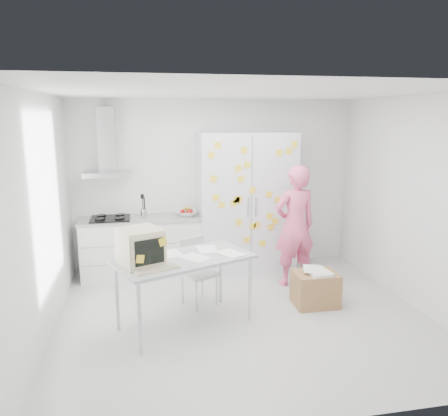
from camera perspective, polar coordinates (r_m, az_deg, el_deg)
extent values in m
cube|color=silver|center=(5.60, 2.42, -14.02)|extent=(4.50, 4.00, 0.02)
cube|color=white|center=(7.08, -1.21, 3.06)|extent=(4.50, 0.02, 2.70)
cube|color=white|center=(5.13, -22.70, -1.25)|extent=(0.02, 4.00, 2.70)
cube|color=white|center=(6.08, 23.67, 0.59)|extent=(0.02, 4.00, 2.70)
cube|color=white|center=(5.05, 2.70, 14.89)|extent=(4.50, 4.00, 0.02)
cube|color=white|center=(6.89, -10.66, -5.16)|extent=(1.80, 0.60, 0.88)
cube|color=gray|center=(6.56, -10.69, -4.76)|extent=(1.76, 0.01, 0.01)
cube|color=gray|center=(6.65, -10.60, -7.07)|extent=(1.76, 0.01, 0.01)
cube|color=#9E9E99|center=(6.77, -10.81, -1.44)|extent=(1.84, 0.63, 0.04)
cube|color=black|center=(6.78, -14.62, -1.37)|extent=(0.58, 0.50, 0.03)
cylinder|color=black|center=(6.67, -15.90, -1.40)|extent=(0.14, 0.14, 0.02)
cylinder|color=black|center=(6.65, -13.49, -1.31)|extent=(0.14, 0.14, 0.02)
cylinder|color=black|center=(6.91, -15.73, -0.95)|extent=(0.14, 0.14, 0.02)
cylinder|color=black|center=(6.89, -13.41, -0.86)|extent=(0.14, 0.14, 0.02)
cylinder|color=silver|center=(6.75, -10.42, -0.68)|extent=(0.10, 0.10, 0.14)
cylinder|color=black|center=(6.74, -10.58, 0.17)|extent=(0.01, 0.01, 0.30)
cylinder|color=black|center=(6.72, -10.30, 0.14)|extent=(0.01, 0.01, 0.30)
cylinder|color=black|center=(6.75, -10.41, 0.19)|extent=(0.01, 0.01, 0.30)
cube|color=black|center=(6.71, -10.63, 1.50)|extent=(0.05, 0.01, 0.07)
imported|color=white|center=(6.80, -4.92, -0.72)|extent=(0.31, 0.31, 0.08)
sphere|color=#B2140F|center=(6.80, -5.45, -0.49)|extent=(0.08, 0.08, 0.08)
sphere|color=#B2140F|center=(6.74, -4.63, -0.58)|extent=(0.08, 0.08, 0.08)
sphere|color=#B2140F|center=(6.84, -4.38, -0.41)|extent=(0.08, 0.08, 0.08)
cylinder|color=yellow|center=(6.80, -5.12, -0.10)|extent=(0.09, 0.17, 0.10)
cylinder|color=yellow|center=(6.80, -4.91, -0.09)|extent=(0.04, 0.17, 0.10)
cylinder|color=yellow|center=(6.80, -4.70, -0.09)|extent=(0.08, 0.17, 0.10)
cube|color=silver|center=(6.72, -14.90, 4.34)|extent=(0.70, 0.48, 0.07)
cube|color=silver|center=(6.79, -15.05, 8.65)|extent=(0.26, 0.24, 0.95)
cube|color=silver|center=(6.90, 2.94, 0.71)|extent=(1.50, 0.65, 2.20)
cube|color=slate|center=(6.59, 3.63, 0.16)|extent=(0.01, 0.01, 2.16)
cube|color=silver|center=(6.56, 3.14, 0.12)|extent=(0.02, 0.02, 0.30)
cube|color=silver|center=(6.59, 4.15, 0.16)|extent=(0.02, 0.02, 0.30)
cube|color=yellow|center=(6.59, 7.23, 7.16)|extent=(0.10, 0.00, 0.10)
cube|color=yellow|center=(6.64, 8.47, 7.37)|extent=(0.12, 0.00, 0.12)
cube|color=yellow|center=(6.79, 9.09, -0.02)|extent=(0.12, 0.00, 0.12)
cube|color=yellow|center=(6.51, 1.66, 1.05)|extent=(0.10, 0.00, 0.10)
cube|color=yellow|center=(6.54, 3.76, 2.34)|extent=(0.12, 0.00, 0.12)
cube|color=yellow|center=(6.74, 6.69, -1.74)|extent=(0.12, 0.00, 0.12)
cube|color=yellow|center=(6.59, 1.95, -1.88)|extent=(0.10, 0.00, 0.10)
cube|color=yellow|center=(6.44, 2.60, 7.55)|extent=(0.12, 0.00, 0.12)
cube|color=yellow|center=(6.68, 4.37, -2.25)|extent=(0.12, 0.00, 0.12)
cube|color=yellow|center=(6.68, 7.04, 1.06)|extent=(0.12, 0.00, 0.12)
cube|color=yellow|center=(6.70, 6.00, -1.09)|extent=(0.10, 0.00, 0.10)
cube|color=yellow|center=(6.45, 1.87, 5.21)|extent=(0.12, 0.00, 0.12)
cube|color=yellow|center=(6.48, -0.31, 0.42)|extent=(0.10, 0.00, 0.10)
cube|color=yellow|center=(6.44, -1.09, 1.36)|extent=(0.10, 0.00, 0.10)
cube|color=yellow|center=(6.35, -1.66, 6.92)|extent=(0.11, 0.00, 0.11)
cube|color=yellow|center=(6.69, 3.00, -4.17)|extent=(0.10, 0.00, 0.10)
cube|color=yellow|center=(6.52, 1.96, 1.11)|extent=(0.11, 0.00, 0.11)
cube|color=yellow|center=(6.86, 7.93, -3.81)|extent=(0.11, 0.00, 0.11)
cube|color=yellow|center=(6.66, 9.16, 8.20)|extent=(0.10, 0.00, 0.10)
cube|color=yellow|center=(6.48, 2.25, 3.79)|extent=(0.10, 0.00, 0.10)
cube|color=yellow|center=(6.51, 1.24, 0.59)|extent=(0.11, 0.00, 0.11)
cube|color=yellow|center=(6.78, 5.04, -4.61)|extent=(0.10, 0.00, 0.10)
cube|color=yellow|center=(6.35, -0.81, 8.19)|extent=(0.10, 0.00, 0.10)
cube|color=yellow|center=(6.39, -1.37, 3.82)|extent=(0.12, 0.00, 0.12)
cube|color=yellow|center=(6.74, 6.12, -2.50)|extent=(0.11, 0.00, 0.11)
cube|color=yellow|center=(6.47, 3.05, 5.64)|extent=(0.11, 0.00, 0.11)
cube|color=yellow|center=(6.63, 5.89, 1.78)|extent=(0.11, 0.00, 0.11)
cube|color=yellow|center=(6.66, 3.76, -2.37)|extent=(0.11, 0.00, 0.11)
imported|color=#F35E8B|center=(6.40, 9.23, -2.33)|extent=(0.70, 0.52, 1.76)
cube|color=#AAB0B5|center=(5.08, -5.19, -6.68)|extent=(1.73, 1.32, 0.03)
cylinder|color=silver|center=(4.69, -10.97, -14.05)|extent=(0.05, 0.05, 0.80)
cylinder|color=silver|center=(5.34, 3.39, -10.54)|extent=(0.05, 0.05, 0.80)
cylinder|color=silver|center=(5.24, -13.79, -11.34)|extent=(0.05, 0.05, 0.80)
cylinder|color=silver|center=(5.83, -0.47, -8.56)|extent=(0.05, 0.05, 0.80)
cube|color=beige|center=(4.89, -10.88, -4.95)|extent=(0.56, 0.57, 0.40)
cube|color=beige|center=(4.69, -9.75, -5.65)|extent=(0.37, 0.17, 0.35)
cube|color=black|center=(4.68, -9.70, -5.69)|extent=(0.31, 0.14, 0.28)
cube|color=yellow|center=(4.65, -10.89, -6.57)|extent=(0.10, 0.04, 0.10)
cube|color=yellow|center=(4.71, -7.98, -4.39)|extent=(0.10, 0.05, 0.11)
cube|color=beige|center=(4.72, -8.78, -7.87)|extent=(0.51, 0.34, 0.03)
cube|color=gray|center=(4.71, -8.78, -7.69)|extent=(0.46, 0.29, 0.01)
cube|color=white|center=(5.08, -3.79, -6.45)|extent=(0.38, 0.40, 0.00)
cube|color=white|center=(5.37, -2.24, -5.39)|extent=(0.25, 0.34, 0.00)
cube|color=white|center=(5.21, 0.85, -5.92)|extent=(0.36, 0.40, 0.00)
cube|color=white|center=(5.24, -6.90, -5.93)|extent=(0.31, 0.38, 0.00)
cube|color=silver|center=(5.76, -3.24, -8.57)|extent=(0.53, 0.53, 0.04)
cube|color=silver|center=(5.83, -4.28, -5.91)|extent=(0.35, 0.20, 0.43)
cylinder|color=silver|center=(5.64, -3.63, -11.47)|extent=(0.04, 0.04, 0.40)
cylinder|color=silver|center=(5.81, -0.98, -10.72)|extent=(0.04, 0.04, 0.40)
cylinder|color=silver|center=(5.88, -5.42, -10.47)|extent=(0.04, 0.04, 0.40)
cylinder|color=silver|center=(6.05, -2.84, -9.79)|extent=(0.04, 0.04, 0.40)
cube|color=#9F7545|center=(5.93, 11.83, -10.29)|extent=(0.56, 0.46, 0.44)
cube|color=white|center=(5.83, 12.22, -8.15)|extent=(0.30, 0.38, 0.04)
cube|color=white|center=(5.87, 11.48, -7.79)|extent=(0.33, 0.39, 0.00)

